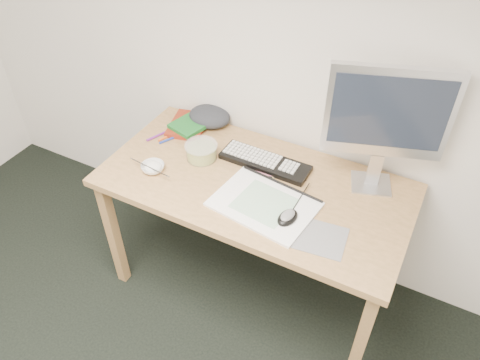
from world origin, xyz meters
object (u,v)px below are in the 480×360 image
at_px(desk, 254,195).
at_px(monitor, 387,116).
at_px(keyboard, 265,162).
at_px(sketchpad, 264,204).
at_px(rice_bowl, 153,168).

height_order(desk, monitor, monitor).
relative_size(desk, monitor, 2.41).
bearing_deg(monitor, keyboard, 172.48).
distance_m(desk, sketchpad, 0.18).
bearing_deg(desk, monitor, 26.18).
distance_m(desk, monitor, 0.69).
xyz_separation_m(monitor, rice_bowl, (-0.92, -0.38, -0.35)).
relative_size(desk, keyboard, 3.25).
height_order(desk, rice_bowl, rice_bowl).
bearing_deg(rice_bowl, desk, 17.70).
xyz_separation_m(keyboard, monitor, (0.48, 0.09, 0.35)).
relative_size(desk, sketchpad, 3.30).
height_order(keyboard, monitor, monitor).
relative_size(sketchpad, rice_bowl, 3.91).
bearing_deg(monitor, desk, -172.25).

